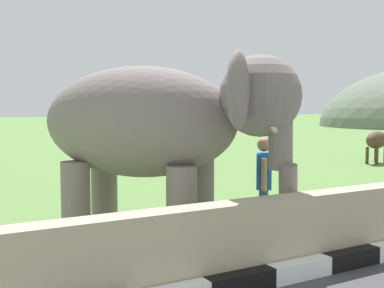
# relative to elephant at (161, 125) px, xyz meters

# --- Properties ---
(barrier_parapet) EXTENTS (28.00, 0.36, 1.00)m
(barrier_parapet) POSITION_rel_elephant_xyz_m (-1.70, -1.81, -1.38)
(barrier_parapet) COLOR tan
(barrier_parapet) RESTS_ON ground_plane
(elephant) EXTENTS (3.80, 3.87, 2.89)m
(elephant) POSITION_rel_elephant_xyz_m (0.00, 0.00, 0.00)
(elephant) COLOR slate
(elephant) RESTS_ON ground_plane
(person_handler) EXTENTS (0.46, 0.57, 1.66)m
(person_handler) POSITION_rel_elephant_xyz_m (1.71, -0.32, -0.95)
(person_handler) COLOR navy
(person_handler) RESTS_ON ground_plane
(cow_mid) EXTENTS (1.91, 1.07, 1.23)m
(cow_mid) POSITION_rel_elephant_xyz_m (12.01, 5.96, -1.01)
(cow_mid) COLOR #473323
(cow_mid) RESTS_ON ground_plane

